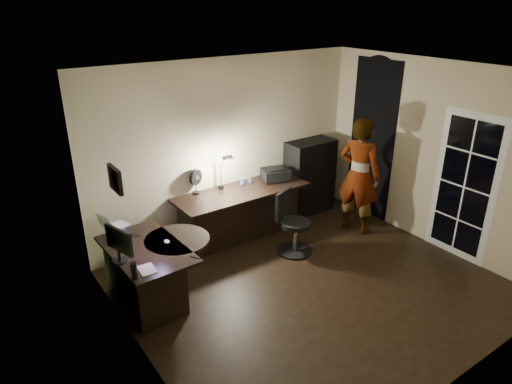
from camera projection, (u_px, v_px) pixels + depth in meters
floor at (312, 286)px, 5.93m from camera, size 4.50×4.00×0.01m
ceiling at (324, 74)px, 4.86m from camera, size 4.50×4.00×0.01m
wall_back at (228, 148)px, 6.91m from camera, size 4.50×0.01×2.70m
wall_front at (475, 266)px, 3.89m from camera, size 4.50×0.01×2.70m
wall_left at (134, 245)px, 4.21m from camera, size 0.01×4.00×2.70m
wall_right at (434, 156)px, 6.58m from camera, size 0.01×4.00×2.70m
green_wall_overlay at (136, 245)px, 4.22m from camera, size 0.00×4.00×2.70m
arched_doorway at (372, 140)px, 7.46m from camera, size 0.01×0.90×2.60m
french_door at (464, 187)px, 6.28m from camera, size 0.02×0.92×2.10m
framed_picture at (115, 179)px, 4.37m from camera, size 0.04×0.30×0.25m
desk_left at (149, 275)px, 5.50m from camera, size 0.84×1.32×0.75m
desk_right at (242, 214)px, 7.00m from camera, size 2.09×0.74×0.78m
cabinet at (310, 177)px, 7.80m from camera, size 0.84×0.42×1.26m
laptop_stand at (117, 230)px, 5.68m from camera, size 0.23×0.20×0.09m
laptop at (116, 219)px, 5.63m from camera, size 0.36×0.35×0.20m
monitor at (118, 250)px, 5.03m from camera, size 0.21×0.45×0.29m
mouse at (167, 241)px, 5.46m from camera, size 0.08×0.10×0.04m
phone at (135, 234)px, 5.65m from camera, size 0.09×0.14×0.01m
pen at (196, 258)px, 5.15m from camera, size 0.09×0.12×0.01m
speaker at (134, 271)px, 4.75m from camera, size 0.07×0.07×0.18m
notepad at (147, 270)px, 4.92m from camera, size 0.18×0.24×0.01m
desk_fan at (196, 181)px, 6.66m from camera, size 0.27×0.21×0.36m
headphones at (246, 181)px, 7.02m from camera, size 0.19×0.10×0.09m
printer at (276, 174)px, 7.20m from camera, size 0.49×0.43×0.18m
desk_lamp at (221, 170)px, 6.74m from camera, size 0.22×0.30×0.60m
office_chair at (295, 223)px, 6.55m from camera, size 0.67×0.67×0.93m
person at (359, 176)px, 7.01m from camera, size 0.63×0.77×1.85m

